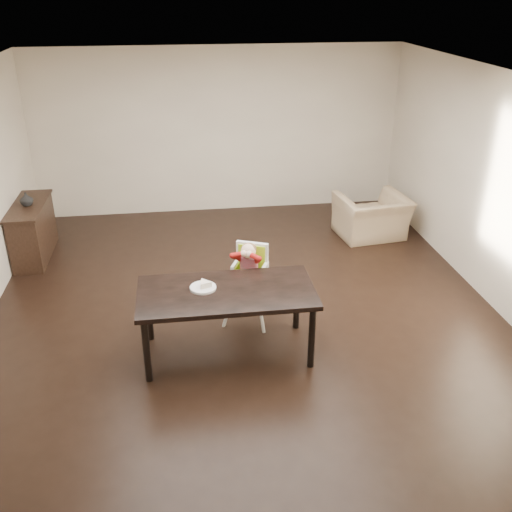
# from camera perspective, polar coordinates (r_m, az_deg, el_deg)

# --- Properties ---
(ground) EXTENTS (7.00, 7.00, 0.00)m
(ground) POSITION_cam_1_polar(r_m,az_deg,el_deg) (6.85, -1.06, -5.73)
(ground) COLOR black
(ground) RESTS_ON ground
(room_walls) EXTENTS (6.02, 7.02, 2.71)m
(room_walls) POSITION_cam_1_polar(r_m,az_deg,el_deg) (6.08, -1.20, 9.33)
(room_walls) COLOR beige
(room_walls) RESTS_ON ground
(dining_table) EXTENTS (1.80, 0.90, 0.75)m
(dining_table) POSITION_cam_1_polar(r_m,az_deg,el_deg) (5.84, -2.97, -4.14)
(dining_table) COLOR black
(dining_table) RESTS_ON ground
(high_chair) EXTENTS (0.53, 0.53, 0.97)m
(high_chair) POSITION_cam_1_polar(r_m,az_deg,el_deg) (6.42, -0.66, -0.98)
(high_chair) COLOR white
(high_chair) RESTS_ON ground
(plate) EXTENTS (0.29, 0.29, 0.08)m
(plate) POSITION_cam_1_polar(r_m,az_deg,el_deg) (5.84, -5.25, -3.02)
(plate) COLOR white
(plate) RESTS_ON dining_table
(armchair) EXTENTS (1.08, 0.78, 0.88)m
(armchair) POSITION_cam_1_polar(r_m,az_deg,el_deg) (8.88, 11.54, 4.55)
(armchair) COLOR tan
(armchair) RESTS_ON ground
(sideboard) EXTENTS (0.44, 1.26, 0.79)m
(sideboard) POSITION_cam_1_polar(r_m,az_deg,el_deg) (8.65, -21.43, 2.37)
(sideboard) COLOR black
(sideboard) RESTS_ON ground
(vase) EXTENTS (0.21, 0.22, 0.18)m
(vase) POSITION_cam_1_polar(r_m,az_deg,el_deg) (8.46, -21.99, 5.28)
(vase) COLOR #99999E
(vase) RESTS_ON sideboard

